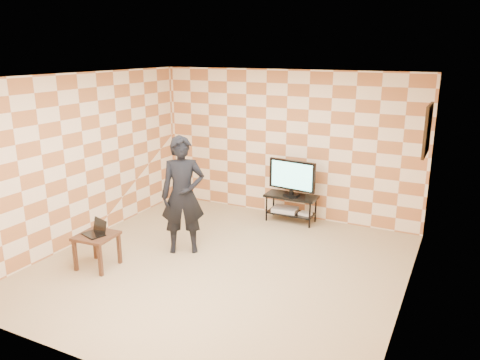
% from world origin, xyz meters
% --- Properties ---
extents(floor, '(5.00, 5.00, 0.00)m').
position_xyz_m(floor, '(0.00, 0.00, 0.00)').
color(floor, tan).
rests_on(floor, ground).
extents(wall_back, '(5.00, 0.02, 2.70)m').
position_xyz_m(wall_back, '(0.00, 2.50, 1.35)').
color(wall_back, '#FEE7C5').
rests_on(wall_back, ground).
extents(wall_front, '(5.00, 0.02, 2.70)m').
position_xyz_m(wall_front, '(0.00, -2.50, 1.35)').
color(wall_front, '#FEE7C5').
rests_on(wall_front, ground).
extents(wall_left, '(0.02, 5.00, 2.70)m').
position_xyz_m(wall_left, '(-2.50, 0.00, 1.35)').
color(wall_left, '#FEE7C5').
rests_on(wall_left, ground).
extents(wall_right, '(0.02, 5.00, 2.70)m').
position_xyz_m(wall_right, '(2.50, 0.00, 1.35)').
color(wall_right, '#FEE7C5').
rests_on(wall_right, ground).
extents(ceiling, '(5.00, 5.00, 0.02)m').
position_xyz_m(ceiling, '(0.00, 0.00, 2.70)').
color(ceiling, white).
rests_on(ceiling, wall_back).
extents(wall_art, '(0.04, 0.72, 0.72)m').
position_xyz_m(wall_art, '(2.47, 1.55, 1.95)').
color(wall_art, black).
rests_on(wall_art, wall_right).
extents(tv_stand, '(0.94, 0.42, 0.50)m').
position_xyz_m(tv_stand, '(0.25, 2.17, 0.36)').
color(tv_stand, black).
rests_on(tv_stand, floor).
extents(tv, '(0.89, 0.20, 0.65)m').
position_xyz_m(tv, '(0.25, 2.17, 0.86)').
color(tv, black).
rests_on(tv, tv_stand).
extents(dvd_player, '(0.46, 0.35, 0.07)m').
position_xyz_m(dvd_player, '(0.14, 2.17, 0.21)').
color(dvd_player, silver).
rests_on(dvd_player, tv_stand).
extents(game_console, '(0.24, 0.19, 0.05)m').
position_xyz_m(game_console, '(0.53, 2.16, 0.20)').
color(game_console, silver).
rests_on(game_console, tv_stand).
extents(side_table, '(0.56, 0.56, 0.50)m').
position_xyz_m(side_table, '(-1.58, -0.82, 0.41)').
color(side_table, '#362417').
rests_on(side_table, floor).
extents(laptop, '(0.38, 0.33, 0.21)m').
position_xyz_m(laptop, '(-1.59, -0.80, 0.55)').
color(laptop, black).
rests_on(laptop, side_table).
extents(person, '(0.79, 0.72, 1.81)m').
position_xyz_m(person, '(-0.78, 0.22, 0.91)').
color(person, black).
rests_on(person, floor).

